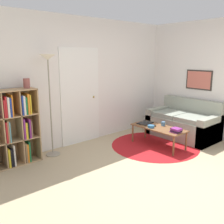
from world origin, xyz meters
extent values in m
plane|color=tan|center=(0.00, 0.00, 0.00)|extent=(14.00, 14.00, 0.00)
cube|color=silver|center=(0.00, 2.38, 1.30)|extent=(7.55, 0.05, 2.60)
cube|color=white|center=(-0.12, 2.35, 1.00)|extent=(0.94, 0.02, 1.99)
sphere|color=tan|center=(0.21, 2.32, 0.96)|extent=(0.04, 0.04, 0.04)
cube|color=silver|center=(2.30, 1.18, 1.30)|extent=(0.05, 5.36, 2.60)
cube|color=#332D28|center=(2.26, 1.04, 1.29)|extent=(0.02, 0.64, 0.45)
cube|color=#C66656|center=(2.25, 1.04, 1.29)|extent=(0.01, 0.58, 0.39)
cylinder|color=#B2191E|center=(0.90, 1.16, 0.00)|extent=(1.80, 1.80, 0.01)
cube|color=tan|center=(-1.21, 2.17, 0.65)|extent=(0.02, 0.34, 1.29)
cube|color=tan|center=(-1.65, 2.17, 1.28)|extent=(0.90, 0.34, 0.02)
cube|color=tan|center=(-1.65, 2.17, 0.01)|extent=(0.90, 0.34, 0.02)
cube|color=tan|center=(-1.65, 2.33, 0.65)|extent=(0.90, 0.02, 1.29)
cube|color=tan|center=(-1.80, 2.17, 0.65)|extent=(0.02, 0.32, 1.25)
cube|color=tan|center=(-1.51, 2.17, 0.65)|extent=(0.02, 0.32, 1.25)
cube|color=tan|center=(-1.65, 2.17, 0.44)|extent=(0.87, 0.32, 0.02)
cube|color=tan|center=(-1.65, 2.17, 0.85)|extent=(0.87, 0.32, 0.02)
cube|color=gold|center=(-1.76, 2.11, 0.18)|extent=(0.03, 0.21, 0.32)
cube|color=black|center=(-1.73, 2.12, 0.18)|extent=(0.02, 0.23, 0.31)
cube|color=black|center=(-1.70, 2.11, 0.16)|extent=(0.02, 0.21, 0.28)
cube|color=silver|center=(-1.67, 2.11, 0.20)|extent=(0.02, 0.21, 0.36)
cube|color=olive|center=(-1.47, 2.11, 0.19)|extent=(0.03, 0.21, 0.35)
cube|color=orange|center=(-1.44, 2.12, 0.18)|extent=(0.03, 0.23, 0.32)
cube|color=#196B38|center=(-1.41, 2.10, 0.20)|extent=(0.03, 0.20, 0.37)
cube|color=#B21E23|center=(-1.76, 2.12, 0.62)|extent=(0.03, 0.24, 0.35)
cube|color=olive|center=(-1.74, 2.12, 0.63)|extent=(0.02, 0.24, 0.37)
cube|color=teal|center=(-1.71, 2.12, 0.62)|extent=(0.02, 0.24, 0.34)
cube|color=#7F287A|center=(-1.47, 2.11, 0.62)|extent=(0.03, 0.21, 0.35)
cube|color=gold|center=(-1.44, 2.12, 0.59)|extent=(0.03, 0.23, 0.28)
cube|color=black|center=(-1.41, 2.14, 0.59)|extent=(0.02, 0.27, 0.28)
cube|color=#7F287A|center=(-1.38, 2.11, 0.61)|extent=(0.03, 0.21, 0.33)
cube|color=olive|center=(-1.35, 2.10, 0.59)|extent=(0.02, 0.20, 0.29)
cube|color=#B21E23|center=(-1.77, 2.11, 1.01)|extent=(0.02, 0.22, 0.29)
cube|color=#B21E23|center=(-1.74, 2.11, 1.03)|extent=(0.02, 0.21, 0.34)
cube|color=silver|center=(-1.70, 2.12, 1.03)|extent=(0.03, 0.23, 0.33)
cube|color=navy|center=(-1.67, 2.13, 1.02)|extent=(0.03, 0.25, 0.31)
cube|color=orange|center=(-1.64, 2.13, 1.04)|extent=(0.02, 0.26, 0.35)
cube|color=navy|center=(-1.48, 2.13, 1.03)|extent=(0.02, 0.25, 0.33)
cube|color=silver|center=(-1.44, 2.10, 1.03)|extent=(0.03, 0.20, 0.32)
cube|color=#196B38|center=(-1.41, 2.11, 1.01)|extent=(0.02, 0.21, 0.29)
cube|color=orange|center=(-1.37, 2.13, 1.04)|extent=(0.03, 0.25, 0.35)
cube|color=gold|center=(-1.34, 2.13, 1.03)|extent=(0.02, 0.25, 0.33)
cylinder|color=gray|center=(-0.94, 2.11, 0.01)|extent=(0.26, 0.26, 0.01)
cylinder|color=gray|center=(-0.94, 2.11, 0.93)|extent=(0.02, 0.02, 1.75)
cone|color=white|center=(-0.94, 2.11, 1.80)|extent=(0.28, 0.28, 0.10)
cube|color=gray|center=(1.82, 1.12, 0.23)|extent=(0.86, 1.50, 0.45)
cube|color=gray|center=(2.17, 1.12, 0.43)|extent=(0.16, 1.50, 0.85)
cube|color=gray|center=(1.82, 0.44, 0.30)|extent=(0.86, 0.16, 0.59)
cube|color=gray|center=(1.82, 1.79, 0.30)|extent=(0.86, 0.16, 0.59)
cube|color=gray|center=(1.74, 0.82, 0.50)|extent=(0.66, 0.57, 0.10)
cube|color=gray|center=(1.74, 1.41, 0.50)|extent=(0.66, 0.57, 0.10)
cube|color=brown|center=(0.93, 1.10, 0.39)|extent=(0.49, 1.14, 0.02)
cylinder|color=brown|center=(0.73, 0.58, 0.19)|extent=(0.04, 0.04, 0.38)
cylinder|color=brown|center=(0.73, 1.63, 0.19)|extent=(0.04, 0.04, 0.38)
cylinder|color=brown|center=(1.14, 0.58, 0.19)|extent=(0.04, 0.04, 0.38)
cylinder|color=brown|center=(1.14, 1.63, 0.19)|extent=(0.04, 0.04, 0.38)
cube|color=black|center=(0.95, 1.48, 0.41)|extent=(0.36, 0.28, 0.02)
cylinder|color=teal|center=(0.79, 1.18, 0.43)|extent=(0.14, 0.14, 0.05)
cube|color=#7F287A|center=(0.90, 0.67, 0.41)|extent=(0.16, 0.17, 0.02)
cube|color=black|center=(0.91, 0.66, 0.43)|extent=(0.16, 0.17, 0.02)
cube|color=#7F287A|center=(0.91, 0.66, 0.45)|extent=(0.16, 0.17, 0.03)
cube|color=#7F287A|center=(0.90, 0.66, 0.48)|extent=(0.16, 0.17, 0.02)
cylinder|color=teal|center=(1.09, 1.11, 0.45)|extent=(0.08, 0.08, 0.09)
cube|color=black|center=(0.92, 1.24, 0.41)|extent=(0.04, 0.14, 0.02)
cylinder|color=#934C47|center=(-1.32, 2.17, 1.37)|extent=(0.11, 0.11, 0.17)
camera|label=1|loc=(-3.00, -1.97, 1.83)|focal=40.00mm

